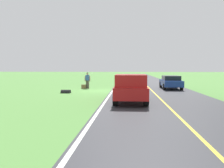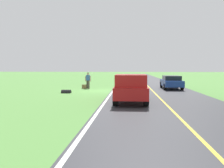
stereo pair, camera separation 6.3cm
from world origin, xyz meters
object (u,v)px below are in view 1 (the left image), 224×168
hitchhiker_walking (88,79)px  sedan_near_oncoming (171,82)px  suitcase_carried (84,87)px  pickup_truck_passing (131,87)px

hitchhiker_walking → sedan_near_oncoming: bearing=-178.6°
suitcase_carried → sedan_near_oncoming: bearing=93.3°
pickup_truck_passing → sedan_near_oncoming: pickup_truck_passing is taller
hitchhiker_walking → pickup_truck_passing: pickup_truck_passing is taller
pickup_truck_passing → sedan_near_oncoming: 10.53m
pickup_truck_passing → sedan_near_oncoming: bearing=-114.3°
suitcase_carried → pickup_truck_passing: pickup_truck_passing is taller
hitchhiker_walking → sedan_near_oncoming: 8.87m
sedan_near_oncoming → hitchhiker_walking: bearing=1.4°
suitcase_carried → pickup_truck_passing: (-4.96, 9.32, 0.75)m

